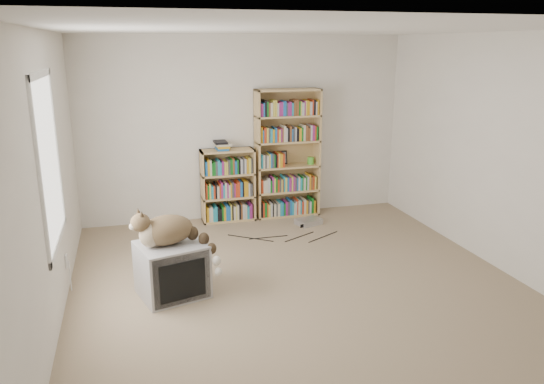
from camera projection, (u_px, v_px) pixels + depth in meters
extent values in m
cube|color=gray|center=(301.00, 289.00, 5.32)|extent=(4.50, 5.00, 0.01)
cube|color=silver|center=(245.00, 128.00, 7.31)|extent=(4.50, 0.02, 2.50)
cube|color=silver|center=(461.00, 275.00, 2.66)|extent=(4.50, 0.02, 2.50)
cube|color=silver|center=(47.00, 184.00, 4.41)|extent=(0.02, 5.00, 2.50)
cube|color=silver|center=(506.00, 155.00, 5.56)|extent=(0.02, 5.00, 2.50)
cube|color=white|center=(305.00, 29.00, 4.65)|extent=(4.50, 5.00, 0.02)
cube|color=white|center=(49.00, 161.00, 4.56)|extent=(0.02, 1.22, 1.52)
cube|color=#A7A6A9|center=(172.00, 269.00, 5.14)|extent=(0.73, 0.69, 0.53)
cube|color=black|center=(182.00, 279.00, 4.92)|extent=(0.55, 0.18, 0.49)
cube|color=black|center=(183.00, 281.00, 4.91)|extent=(0.44, 0.13, 0.37)
cube|color=black|center=(168.00, 266.00, 5.24)|extent=(0.43, 0.39, 0.32)
ellipsoid|color=#382317|center=(167.00, 230.00, 5.03)|extent=(0.59, 0.47, 0.28)
ellipsoid|color=#382317|center=(180.00, 229.00, 5.10)|extent=(0.30, 0.31, 0.21)
ellipsoid|color=tan|center=(150.00, 235.00, 4.93)|extent=(0.25, 0.25, 0.23)
ellipsoid|color=#382317|center=(140.00, 222.00, 4.87)|extent=(0.22, 0.22, 0.17)
sphere|color=beige|center=(133.00, 226.00, 4.84)|extent=(0.09, 0.09, 0.07)
cone|color=black|center=(142.00, 215.00, 4.82)|extent=(0.09, 0.10, 0.09)
cone|color=black|center=(138.00, 212.00, 4.90)|extent=(0.09, 0.10, 0.09)
cube|color=tan|center=(257.00, 155.00, 7.29)|extent=(0.03, 0.30, 1.79)
cube|color=tan|center=(317.00, 152.00, 7.51)|extent=(0.02, 0.30, 1.79)
cube|color=tan|center=(285.00, 152.00, 7.53)|extent=(0.89, 0.03, 1.79)
cube|color=tan|center=(288.00, 90.00, 7.16)|extent=(0.89, 0.30, 0.02)
cube|color=tan|center=(287.00, 214.00, 7.64)|extent=(0.89, 0.30, 0.03)
cube|color=tan|center=(287.00, 190.00, 7.54)|extent=(0.89, 0.30, 0.03)
cube|color=tan|center=(287.00, 166.00, 7.45)|extent=(0.89, 0.30, 0.02)
cube|color=tan|center=(288.00, 141.00, 7.35)|extent=(0.89, 0.30, 0.02)
cube|color=tan|center=(288.00, 116.00, 7.26)|extent=(0.89, 0.30, 0.02)
cube|color=#B73518|center=(287.00, 207.00, 7.61)|extent=(0.81, 0.24, 0.19)
cube|color=#195CA7|center=(287.00, 183.00, 7.51)|extent=(0.81, 0.24, 0.19)
cube|color=#11621C|center=(287.00, 159.00, 7.42)|extent=(0.81, 0.24, 0.19)
cube|color=#BDB59C|center=(288.00, 134.00, 7.32)|extent=(0.81, 0.24, 0.19)
cube|color=black|center=(288.00, 108.00, 7.23)|extent=(0.81, 0.24, 0.19)
cube|color=tan|center=(202.00, 187.00, 7.20)|extent=(0.02, 0.30, 1.00)
cube|color=tan|center=(253.00, 184.00, 7.38)|extent=(0.02, 0.30, 1.00)
cube|color=tan|center=(226.00, 183.00, 7.41)|extent=(0.73, 0.03, 1.00)
cube|color=tan|center=(227.00, 151.00, 7.16)|extent=(0.73, 0.30, 0.02)
cube|color=tan|center=(229.00, 219.00, 7.42)|extent=(0.73, 0.30, 0.03)
cube|color=tan|center=(228.00, 197.00, 7.33)|extent=(0.73, 0.30, 0.03)
cube|color=tan|center=(228.00, 174.00, 7.24)|extent=(0.73, 0.30, 0.02)
cube|color=#B73518|center=(228.00, 212.00, 7.39)|extent=(0.65, 0.24, 0.19)
cube|color=#195CA7|center=(228.00, 189.00, 7.30)|extent=(0.65, 0.24, 0.19)
cube|color=#11621C|center=(227.00, 166.00, 7.21)|extent=(0.65, 0.24, 0.19)
cube|color=#B73518|center=(222.00, 145.00, 7.14)|extent=(0.21, 0.27, 0.12)
cylinder|color=green|center=(310.00, 160.00, 7.52)|extent=(0.09, 0.09, 0.10)
cube|color=black|center=(282.00, 157.00, 7.50)|extent=(0.14, 0.05, 0.19)
cube|color=#B6B5BB|center=(309.00, 222.00, 7.23)|extent=(0.38, 0.33, 0.07)
cube|color=silver|center=(67.00, 261.00, 5.20)|extent=(0.01, 0.08, 0.13)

